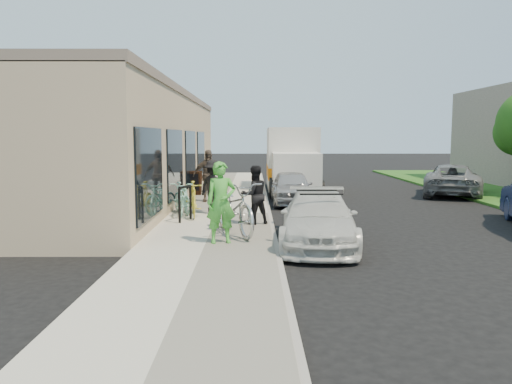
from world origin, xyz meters
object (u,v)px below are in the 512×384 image
object	(u,v)px
woman_rider	(221,202)
cruiser_bike_b	(184,198)
moving_truck	(292,163)
bystander_b	(208,176)
sandwich_board	(194,183)
cruiser_bike_c	(193,199)
cruiser_bike_a	(182,198)
sedan_white	(318,219)
sedan_silver	(291,187)
tandem_bike	(235,207)
far_car_gray	(452,180)
bike_rack	(185,200)
man_standing	(254,195)
bystander_a	(214,187)

from	to	relation	value
woman_rider	cruiser_bike_b	size ratio (longest dim) A/B	0.96
moving_truck	bystander_b	xyz separation A→B (m)	(-3.39, -4.73, -0.19)
sandwich_board	woman_rider	bearing A→B (deg)	-75.02
bystander_b	cruiser_bike_c	bearing A→B (deg)	-94.67
cruiser_bike_a	cruiser_bike_b	xyz separation A→B (m)	(0.08, -0.14, 0.02)
sedan_white	moving_truck	xyz separation A→B (m)	(0.28, 11.35, 0.67)
sedan_silver	tandem_bike	xyz separation A→B (m)	(-1.86, -6.45, 0.17)
sedan_silver	far_car_gray	world-z (taller)	far_car_gray
bike_rack	cruiser_bike_a	world-z (taller)	bike_rack
far_car_gray	cruiser_bike_a	xyz separation A→B (m)	(-10.60, -5.88, -0.03)
cruiser_bike_b	cruiser_bike_c	distance (m)	0.58
moving_truck	man_standing	bearing A→B (deg)	-99.99
sedan_silver	far_car_gray	size ratio (longest dim) A/B	0.76
sedan_silver	cruiser_bike_a	world-z (taller)	sedan_silver
cruiser_bike_a	cruiser_bike_b	size ratio (longest dim) A/B	0.84
bike_rack	cruiser_bike_b	bearing A→B (deg)	99.46
man_standing	moving_truck	bearing A→B (deg)	-125.47
bystander_b	man_standing	bearing A→B (deg)	-72.98
bystander_a	bystander_b	world-z (taller)	bystander_b
sedan_silver	sedan_white	bearing A→B (deg)	-89.34
moving_truck	cruiser_bike_a	size ratio (longest dim) A/B	3.72
sedan_silver	woman_rider	distance (m)	7.79
man_standing	bystander_a	bearing A→B (deg)	-80.96
bystander_b	moving_truck	bearing A→B (deg)	51.89
tandem_bike	sandwich_board	bearing A→B (deg)	81.19
moving_truck	cruiser_bike_b	distance (m)	8.60
sandwich_board	cruiser_bike_c	xyz separation A→B (m)	(0.63, -5.38, 0.03)
far_car_gray	man_standing	size ratio (longest dim) A/B	3.01
bike_rack	woman_rider	bearing A→B (deg)	-67.34
moving_truck	cruiser_bike_a	world-z (taller)	moving_truck
bystander_a	bike_rack	bearing A→B (deg)	102.52
tandem_bike	man_standing	xyz separation A→B (m)	(0.47, 1.33, 0.15)
sandwich_board	cruiser_bike_c	distance (m)	5.42
tandem_bike	man_standing	world-z (taller)	man_standing
cruiser_bike_c	man_standing	bearing A→B (deg)	-44.26
sandwich_board	bystander_b	bearing A→B (deg)	-64.84
sedan_silver	cruiser_bike_c	bearing A→B (deg)	-129.48
bike_rack	man_standing	xyz separation A→B (m)	(1.92, -0.46, 0.19)
sedan_silver	bystander_a	distance (m)	4.22
man_standing	bystander_b	world-z (taller)	bystander_b
moving_truck	bystander_b	distance (m)	5.83
sandwich_board	far_car_gray	bearing A→B (deg)	10.33
far_car_gray	cruiser_bike_c	size ratio (longest dim) A/B	2.77
sandwich_board	tandem_bike	bearing A→B (deg)	-71.91
moving_truck	tandem_bike	xyz separation A→B (m)	(-2.22, -10.73, -0.49)
bike_rack	sedan_white	xyz separation A→B (m)	(3.38, -2.41, -0.15)
woman_rider	sedan_silver	bearing A→B (deg)	61.53
cruiser_bike_b	moving_truck	bearing A→B (deg)	62.05
sedan_white	far_car_gray	distance (m)	11.94
bike_rack	bystander_b	distance (m)	4.22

